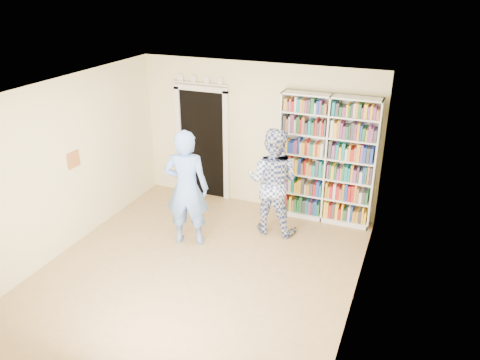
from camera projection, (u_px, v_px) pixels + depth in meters
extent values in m
plane|color=#99794A|center=(198.00, 272.00, 6.99)|extent=(5.00, 5.00, 0.00)
plane|color=white|center=(190.00, 93.00, 5.90)|extent=(5.00, 5.00, 0.00)
plane|color=beige|center=(257.00, 136.00, 8.56)|extent=(4.50, 0.00, 4.50)
plane|color=beige|center=(64.00, 167.00, 7.21)|extent=(0.00, 5.00, 5.00)
plane|color=beige|center=(360.00, 219.00, 5.67)|extent=(0.00, 5.00, 5.00)
cube|color=white|center=(327.00, 160.00, 8.05)|extent=(1.66, 0.31, 2.28)
cube|color=white|center=(327.00, 160.00, 8.05)|extent=(0.03, 0.31, 2.28)
cube|color=black|center=(203.00, 145.00, 9.05)|extent=(0.90, 0.03, 2.10)
cube|color=white|center=(180.00, 142.00, 9.20)|extent=(0.10, 0.06, 2.20)
cube|color=white|center=(226.00, 148.00, 8.86)|extent=(0.10, 0.06, 2.20)
cube|color=white|center=(200.00, 88.00, 8.59)|extent=(1.10, 0.06, 0.10)
cube|color=white|center=(200.00, 83.00, 8.54)|extent=(1.10, 0.08, 0.02)
cube|color=brown|center=(74.00, 160.00, 7.35)|extent=(0.03, 0.25, 0.25)
imported|color=#6893E7|center=(187.00, 188.00, 7.39)|extent=(0.80, 0.63, 1.94)
imported|color=navy|center=(273.00, 181.00, 7.76)|extent=(0.91, 0.71, 1.85)
cube|color=white|center=(277.00, 183.00, 7.55)|extent=(0.19, 0.09, 0.29)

